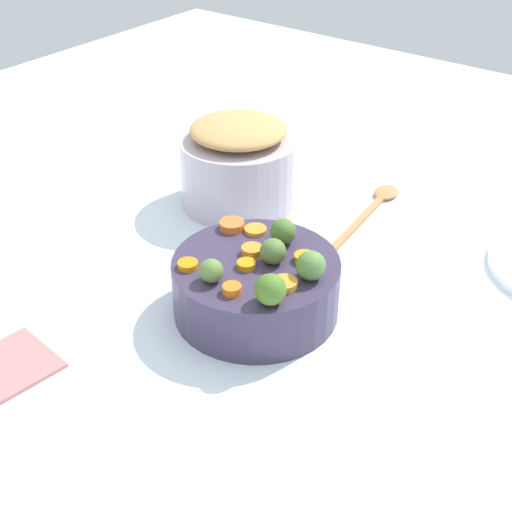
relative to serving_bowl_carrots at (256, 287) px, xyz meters
name	(u,v)px	position (x,y,z in m)	size (l,w,h in m)	color
tabletop	(272,316)	(-0.01, 0.02, -0.05)	(2.40, 2.40, 0.02)	white
serving_bowl_carrots	(256,287)	(0.00, 0.00, 0.00)	(0.24, 0.24, 0.09)	#3A304B
metal_pot	(239,171)	(-0.24, -0.22, 0.02)	(0.21, 0.21, 0.13)	#BDB0BD
stuffing_mound	(238,130)	(-0.24, -0.22, 0.10)	(0.17, 0.17, 0.04)	tan
carrot_slice_0	(232,225)	(-0.05, -0.08, 0.05)	(0.04, 0.04, 0.01)	orange
carrot_slice_1	(188,265)	(0.07, -0.07, 0.05)	(0.03, 0.03, 0.01)	orange
carrot_slice_2	(284,284)	(0.02, 0.07, 0.05)	(0.04, 0.04, 0.01)	orange
carrot_slice_3	(251,251)	(-0.01, -0.02, 0.05)	(0.03, 0.03, 0.01)	orange
carrot_slice_4	(255,230)	(-0.06, -0.05, 0.05)	(0.03, 0.03, 0.01)	orange
carrot_slice_5	(231,289)	(0.08, 0.02, 0.05)	(0.03, 0.03, 0.01)	orange
carrot_slice_6	(305,258)	(-0.04, 0.05, 0.05)	(0.03, 0.03, 0.01)	orange
carrot_slice_7	(246,265)	(0.02, 0.00, 0.05)	(0.03, 0.03, 0.01)	orange
brussels_sprout_0	(272,253)	(-0.01, 0.02, 0.06)	(0.04, 0.04, 0.04)	#517236
brussels_sprout_1	(283,231)	(-0.06, 0.00, 0.06)	(0.04, 0.04, 0.04)	#456C2B
brussels_sprout_2	(270,290)	(0.06, 0.07, 0.06)	(0.04, 0.04, 0.04)	#477124
brussels_sprout_3	(312,265)	(-0.02, 0.08, 0.06)	(0.04, 0.04, 0.04)	#527E3D
brussels_sprout_4	(211,271)	(0.07, -0.02, 0.06)	(0.03, 0.03, 0.03)	#5B7F3A
wooden_spoon	(371,208)	(-0.36, -0.01, -0.04)	(0.32, 0.06, 0.01)	#B97E4B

